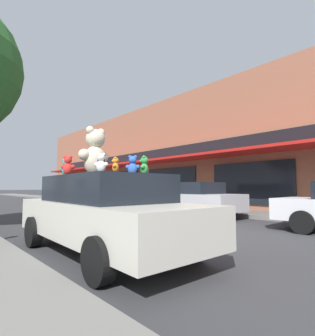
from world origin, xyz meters
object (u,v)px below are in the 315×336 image
(teddy_bear_teal, at_px, (66,168))
(teddy_bear_orange, at_px, (115,165))
(teddy_bear_giant, at_px, (95,153))
(teddy_bear_white, at_px, (101,163))
(teddy_bear_blue, at_px, (133,166))
(teddy_bear_purple, at_px, (95,172))
(parked_car_far_center, at_px, (189,198))
(teddy_bear_pink, at_px, (98,169))
(plush_art_car, at_px, (105,212))
(teddy_bear_green, at_px, (144,166))
(teddy_bear_red, at_px, (68,166))
(teddy_bear_black, at_px, (101,165))

(teddy_bear_teal, bearing_deg, teddy_bear_orange, 138.05)
(teddy_bear_giant, relative_size, teddy_bear_white, 3.17)
(teddy_bear_teal, distance_m, teddy_bear_orange, 1.67)
(teddy_bear_orange, xyz_separation_m, teddy_bear_blue, (0.74, 0.57, 0.07))
(teddy_bear_purple, height_order, parked_car_far_center, teddy_bear_purple)
(teddy_bear_pink, relative_size, teddy_bear_orange, 1.55)
(teddy_bear_pink, bearing_deg, plush_art_car, 36.22)
(teddy_bear_purple, height_order, teddy_bear_white, teddy_bear_white)
(teddy_bear_pink, height_order, teddy_bear_blue, teddy_bear_blue)
(teddy_bear_green, height_order, teddy_bear_teal, teddy_bear_green)
(teddy_bear_giant, xyz_separation_m, parked_car_far_center, (5.69, 2.56, -1.13))
(teddy_bear_pink, height_order, teddy_bear_green, teddy_bear_pink)
(plush_art_car, distance_m, teddy_bear_pink, 1.22)
(teddy_bear_orange, distance_m, teddy_bear_white, 0.24)
(teddy_bear_teal, bearing_deg, teddy_bear_blue, 171.97)
(teddy_bear_teal, bearing_deg, teddy_bear_purple, -110.07)
(teddy_bear_pink, bearing_deg, teddy_bear_green, 62.56)
(plush_art_car, height_order, teddy_bear_pink, teddy_bear_pink)
(teddy_bear_giant, bearing_deg, teddy_bear_green, 106.59)
(teddy_bear_giant, bearing_deg, teddy_bear_pink, -136.27)
(teddy_bear_red, distance_m, teddy_bear_orange, 1.21)
(teddy_bear_pink, xyz_separation_m, teddy_bear_red, (-0.93, -0.62, -0.01))
(teddy_bear_blue, xyz_separation_m, parked_car_far_center, (5.32, 3.30, -0.85))
(teddy_bear_teal, distance_m, teddy_bear_red, 0.51)
(plush_art_car, height_order, teddy_bear_green, teddy_bear_green)
(teddy_bear_giant, height_order, teddy_bear_red, teddy_bear_giant)
(teddy_bear_giant, bearing_deg, teddy_bear_purple, -130.92)
(teddy_bear_giant, relative_size, teddy_bear_purple, 3.77)
(teddy_bear_pink, height_order, teddy_bear_orange, teddy_bear_pink)
(teddy_bear_pink, xyz_separation_m, teddy_bear_blue, (0.03, -1.24, 0.00))
(teddy_bear_giant, height_order, teddy_bear_pink, teddy_bear_giant)
(teddy_bear_pink, height_order, teddy_bear_red, teddy_bear_pink)
(teddy_bear_pink, bearing_deg, teddy_bear_red, -0.59)
(teddy_bear_black, bearing_deg, teddy_bear_red, -115.60)
(teddy_bear_teal, bearing_deg, plush_art_car, 170.44)
(teddy_bear_black, bearing_deg, teddy_bear_purple, -155.96)
(teddy_bear_purple, bearing_deg, teddy_bear_blue, 50.45)
(teddy_bear_blue, distance_m, parked_car_far_center, 6.32)
(teddy_bear_orange, relative_size, teddy_bear_white, 0.78)
(teddy_bear_teal, distance_m, teddy_bear_white, 1.47)
(teddy_bear_green, relative_size, teddy_bear_white, 1.18)
(teddy_bear_purple, distance_m, teddy_bear_pink, 0.24)
(teddy_bear_orange, bearing_deg, teddy_bear_pink, -160.93)
(plush_art_car, bearing_deg, teddy_bear_green, -50.66)
(teddy_bear_purple, bearing_deg, teddy_bear_black, 26.15)
(teddy_bear_red, distance_m, teddy_bear_blue, 1.15)
(teddy_bear_pink, distance_m, parked_car_far_center, 5.80)
(teddy_bear_green, height_order, teddy_bear_blue, teddy_bear_blue)
(teddy_bear_purple, bearing_deg, plush_art_car, 32.85)
(teddy_bear_green, height_order, teddy_bear_black, teddy_bear_green)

